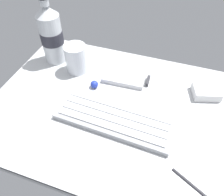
% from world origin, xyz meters
% --- Properties ---
extents(ground_plane, '(0.64, 0.48, 0.03)m').
position_xyz_m(ground_plane, '(0.00, -0.00, -0.01)').
color(ground_plane, '#B7BABC').
extents(keyboard, '(0.29, 0.12, 0.02)m').
position_xyz_m(keyboard, '(0.02, -0.04, 0.01)').
color(keyboard, '#93969B').
rests_on(keyboard, ground_plane).
extents(handheld_device, '(0.13, 0.08, 0.02)m').
position_xyz_m(handheld_device, '(0.01, 0.12, 0.01)').
color(handheld_device, silver).
rests_on(handheld_device, ground_plane).
extents(juice_cup, '(0.06, 0.06, 0.09)m').
position_xyz_m(juice_cup, '(-0.15, 0.11, 0.04)').
color(juice_cup, silver).
rests_on(juice_cup, ground_plane).
extents(water_bottle, '(0.07, 0.07, 0.21)m').
position_xyz_m(water_bottle, '(-0.23, 0.13, 0.09)').
color(water_bottle, silver).
rests_on(water_bottle, ground_plane).
extents(charger_block, '(0.08, 0.07, 0.02)m').
position_xyz_m(charger_block, '(0.23, 0.12, 0.01)').
color(charger_block, white).
rests_on(charger_block, ground_plane).
extents(trackball_mouse, '(0.02, 0.02, 0.02)m').
position_xyz_m(trackball_mouse, '(-0.07, 0.05, 0.01)').
color(trackball_mouse, '#2338B2').
rests_on(trackball_mouse, ground_plane).
extents(stylus_pen, '(0.09, 0.05, 0.01)m').
position_xyz_m(stylus_pen, '(0.22, -0.15, 0.00)').
color(stylus_pen, '#26262B').
rests_on(stylus_pen, ground_plane).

